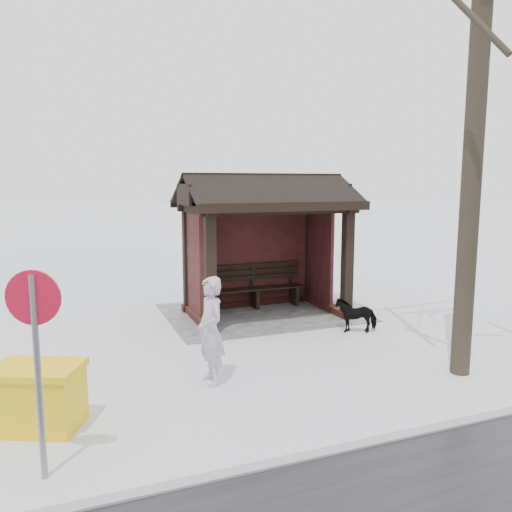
{
  "coord_description": "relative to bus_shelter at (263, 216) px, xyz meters",
  "views": [
    {
      "loc": [
        4.06,
        9.88,
        2.89
      ],
      "look_at": [
        0.53,
        0.8,
        1.46
      ],
      "focal_mm": 35.0,
      "sensor_mm": 36.0,
      "label": 1
    }
  ],
  "objects": [
    {
      "name": "dog",
      "position": [
        -1.21,
        1.9,
        -1.84
      ],
      "size": [
        0.85,
        0.59,
        0.66
      ],
      "primitive_type": "imported",
      "rotation": [
        0.0,
        0.0,
        1.24
      ],
      "color": "black",
      "rests_on": "ground"
    },
    {
      "name": "pedestrian",
      "position": [
        2.16,
        3.35,
        -1.38
      ],
      "size": [
        0.44,
        0.61,
        1.57
      ],
      "primitive_type": "imported",
      "rotation": [
        0.0,
        0.0,
        1.69
      ],
      "color": "#A9A2BE",
      "rests_on": "ground"
    },
    {
      "name": "road_sign",
      "position": [
        4.36,
        5.02,
        -0.64
      ],
      "size": [
        0.5,
        0.24,
        2.09
      ],
      "rotation": [
        0.0,
        0.0,
        -0.4
      ],
      "color": "gray",
      "rests_on": "ground"
    },
    {
      "name": "ground",
      "position": [
        0.0,
        0.16,
        -2.17
      ],
      "size": [
        120.0,
        120.0,
        0.0
      ],
      "primitive_type": "plane",
      "color": "silver",
      "rests_on": "ground"
    },
    {
      "name": "grit_bin",
      "position": [
        4.44,
        3.91,
        -1.77
      ],
      "size": [
        1.2,
        1.05,
        0.77
      ],
      "rotation": [
        0.0,
        0.0,
        -0.43
      ],
      "color": "yellow",
      "rests_on": "ground"
    },
    {
      "name": "bus_shelter",
      "position": [
        0.0,
        0.0,
        0.0
      ],
      "size": [
        3.6,
        2.4,
        3.09
      ],
      "color": "#3C1A15",
      "rests_on": "ground"
    },
    {
      "name": "kerb",
      "position": [
        0.0,
        5.66,
        -2.16
      ],
      "size": [
        120.0,
        0.15,
        0.06
      ],
      "primitive_type": "cube",
      "color": "gray",
      "rests_on": "ground"
    },
    {
      "name": "trampled_patch",
      "position": [
        0.0,
        -0.04,
        -2.16
      ],
      "size": [
        4.2,
        3.2,
        0.02
      ],
      "primitive_type": "cube",
      "color": "#99999F",
      "rests_on": "ground"
    }
  ]
}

